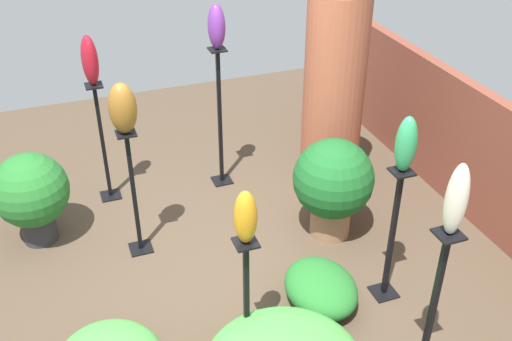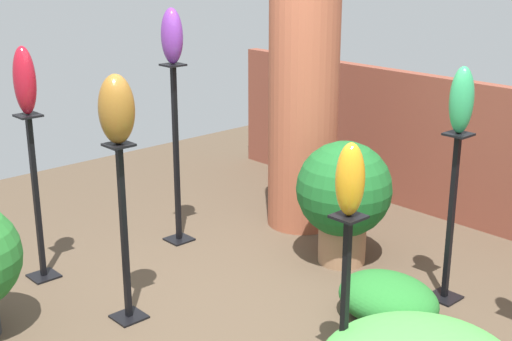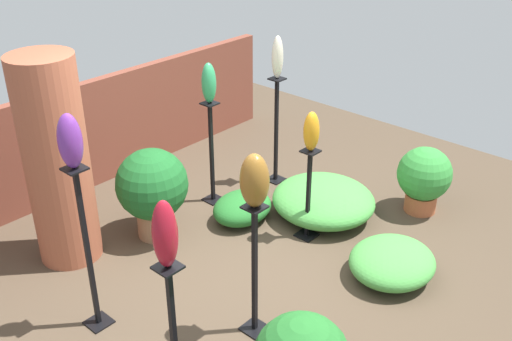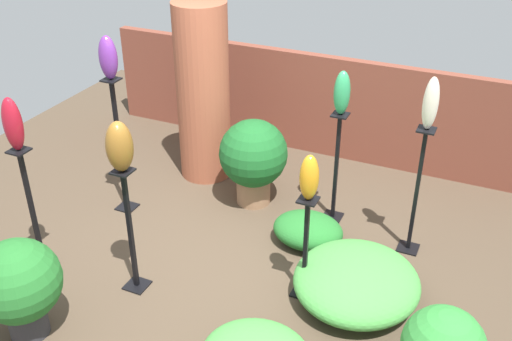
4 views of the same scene
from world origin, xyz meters
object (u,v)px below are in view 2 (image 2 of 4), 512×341
at_px(art_vase_ruby, 25,81).
at_px(art_vase_violet, 172,36).
at_px(art_vase_bronze, 117,109).
at_px(pedestal_bronze, 125,241).
at_px(pedestal_jade, 450,226).
at_px(art_vase_amber, 350,180).
at_px(potted_plant_near_pillar, 344,194).
at_px(pedestal_amber, 345,306).
at_px(pedestal_violet, 176,162).
at_px(brick_pillar, 303,111).
at_px(pedestal_ruby, 37,205).
at_px(art_vase_jade, 462,100).

height_order(art_vase_ruby, art_vase_violet, art_vase_violet).
bearing_deg(art_vase_bronze, pedestal_bronze, 45.00).
distance_m(pedestal_jade, art_vase_ruby, 3.08).
bearing_deg(art_vase_amber, potted_plant_near_pillar, 130.94).
height_order(pedestal_amber, art_vase_amber, art_vase_amber).
bearing_deg(potted_plant_near_pillar, art_vase_violet, -150.24).
bearing_deg(pedestal_amber, art_vase_ruby, -164.34).
distance_m(pedestal_violet, art_vase_ruby, 1.42).
distance_m(brick_pillar, art_vase_ruby, 2.32).
bearing_deg(potted_plant_near_pillar, pedestal_violet, -150.24).
height_order(pedestal_ruby, potted_plant_near_pillar, pedestal_ruby).
xyz_separation_m(pedestal_bronze, pedestal_violet, (-0.83, 1.04, 0.14)).
relative_size(brick_pillar, pedestal_ruby, 1.64).
xyz_separation_m(pedestal_ruby, pedestal_jade, (2.22, 1.91, -0.02)).
height_order(pedestal_jade, art_vase_violet, art_vase_violet).
bearing_deg(art_vase_ruby, art_vase_violet, 83.90).
height_order(pedestal_ruby, art_vase_bronze, art_vase_bronze).
bearing_deg(art_vase_bronze, pedestal_jade, 54.62).
xyz_separation_m(pedestal_bronze, art_vase_violet, (-0.83, 1.04, 1.15)).
distance_m(art_vase_amber, art_vase_violet, 2.35).
height_order(art_vase_bronze, potted_plant_near_pillar, art_vase_bronze).
height_order(brick_pillar, art_vase_amber, brick_pillar).
height_order(art_vase_ruby, potted_plant_near_pillar, art_vase_ruby).
xyz_separation_m(pedestal_ruby, art_vase_jade, (2.22, 1.91, 0.85)).
distance_m(pedestal_ruby, potted_plant_near_pillar, 2.28).
relative_size(pedestal_ruby, pedestal_amber, 1.26).
bearing_deg(brick_pillar, art_vase_amber, -40.46).
bearing_deg(potted_plant_near_pillar, pedestal_bronze, -102.12).
distance_m(pedestal_jade, art_vase_jade, 0.87).
distance_m(pedestal_bronze, pedestal_violet, 1.33).
xyz_separation_m(brick_pillar, pedestal_bronze, (0.41, -2.08, -0.47)).
xyz_separation_m(art_vase_bronze, art_vase_violet, (-0.83, 1.04, 0.28)).
distance_m(pedestal_ruby, pedestal_violet, 1.18).
xyz_separation_m(pedestal_amber, art_vase_jade, (-0.14, 1.25, 0.97)).
relative_size(pedestal_bronze, art_vase_jade, 2.74).
relative_size(pedestal_violet, pedestal_jade, 1.24).
bearing_deg(art_vase_ruby, pedestal_amber, 15.66).
bearing_deg(brick_pillar, art_vase_bronze, -78.80).
distance_m(brick_pillar, pedestal_violet, 1.17).
xyz_separation_m(art_vase_jade, potted_plant_near_pillar, (-0.90, -0.06, -0.86)).
height_order(art_vase_bronze, art_vase_jade, art_vase_jade).
relative_size(pedestal_ruby, pedestal_bronze, 1.03).
distance_m(brick_pillar, art_vase_bronze, 2.16).
relative_size(pedestal_violet, potted_plant_near_pillar, 1.54).
xyz_separation_m(brick_pillar, potted_plant_near_pillar, (0.78, -0.36, -0.46)).
bearing_deg(pedestal_jade, art_vase_ruby, -139.27).
bearing_deg(art_vase_ruby, pedestal_bronze, 7.69).
relative_size(pedestal_amber, pedestal_jade, 0.83).
bearing_deg(pedestal_violet, art_vase_jade, 19.64).
xyz_separation_m(pedestal_violet, art_vase_amber, (2.23, -0.50, 0.50)).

